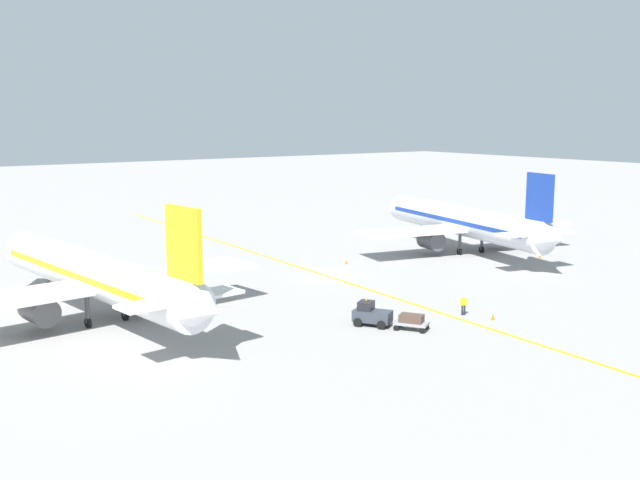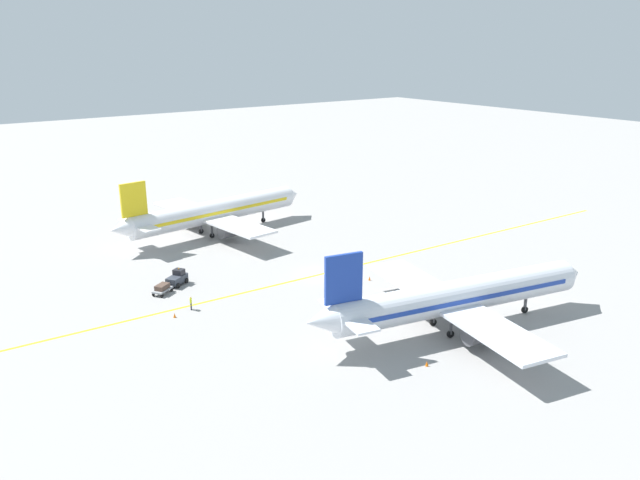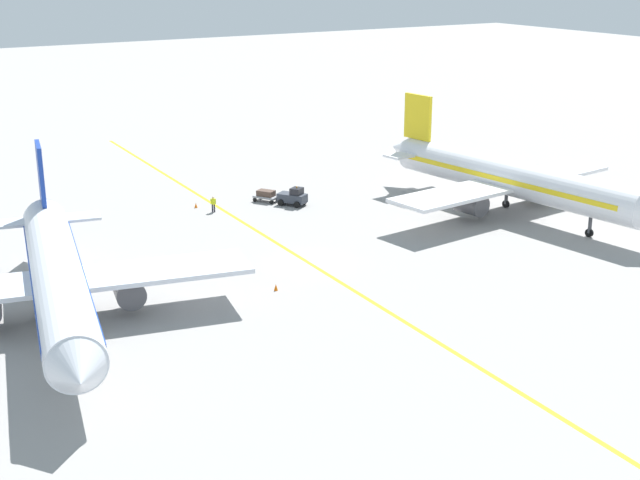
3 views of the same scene
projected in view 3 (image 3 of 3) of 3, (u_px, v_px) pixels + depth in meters
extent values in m
plane|color=gray|center=(309.00, 263.00, 76.92)|extent=(400.00, 400.00, 0.00)
cube|color=yellow|center=(309.00, 263.00, 76.92)|extent=(4.87, 119.93, 0.01)
cylinder|color=white|center=(513.00, 178.00, 90.08)|extent=(7.13, 30.22, 3.60)
cone|color=white|center=(402.00, 148.00, 102.37)|extent=(3.39, 3.34, 3.06)
cube|color=yellow|center=(513.00, 177.00, 90.03)|extent=(6.82, 27.24, 0.50)
cube|color=white|center=(505.00, 183.00, 91.05)|extent=(28.42, 8.48, 0.36)
cylinder|color=#4C4C51|center=(535.00, 188.00, 94.36)|extent=(2.56, 3.44, 2.20)
cylinder|color=#4C4C51|center=(470.00, 203.00, 88.52)|extent=(2.56, 3.44, 2.20)
cube|color=yellow|center=(418.00, 117.00, 99.26)|extent=(0.83, 4.01, 5.00)
cube|color=white|center=(420.00, 152.00, 100.09)|extent=(9.22, 3.45, 0.24)
cylinder|color=#4C4C51|center=(590.00, 223.00, 83.61)|extent=(0.36, 0.36, 2.00)
cylinder|color=black|center=(589.00, 233.00, 83.92)|extent=(0.37, 0.83, 0.80)
cylinder|color=#4C4C51|center=(506.00, 195.00, 93.25)|extent=(0.36, 0.36, 2.00)
cylinder|color=black|center=(506.00, 204.00, 93.56)|extent=(0.37, 0.83, 0.80)
cylinder|color=#4C4C51|center=(486.00, 200.00, 91.39)|extent=(0.36, 0.36, 2.00)
cylinder|color=black|center=(485.00, 209.00, 91.69)|extent=(0.37, 0.83, 0.80)
cylinder|color=silver|center=(57.00, 277.00, 62.74)|extent=(9.47, 30.12, 3.60)
cone|color=silver|center=(79.00, 375.00, 48.23)|extent=(3.83, 3.03, 3.42)
cone|color=silver|center=(44.00, 212.00, 77.44)|extent=(3.59, 3.55, 3.06)
cube|color=#193899|center=(57.00, 275.00, 62.70)|extent=(8.92, 27.19, 0.50)
cube|color=silver|center=(57.00, 282.00, 63.86)|extent=(28.48, 10.65, 0.36)
cylinder|color=#4C4C51|center=(129.00, 290.00, 65.85)|extent=(2.79, 3.57, 2.20)
cube|color=#193899|center=(41.00, 173.00, 73.96)|extent=(1.15, 3.99, 5.00)
cube|color=silver|center=(45.00, 220.00, 74.72)|extent=(9.30, 4.14, 0.24)
cylinder|color=#4C4C51|center=(72.00, 365.00, 54.88)|extent=(0.36, 0.36, 2.00)
cylinder|color=black|center=(73.00, 379.00, 55.19)|extent=(0.43, 0.84, 0.80)
cylinder|color=#4C4C51|center=(81.00, 296.00, 65.79)|extent=(0.36, 0.36, 2.00)
cylinder|color=black|center=(82.00, 309.00, 66.10)|extent=(0.43, 0.84, 0.80)
cylinder|color=#4C4C51|center=(36.00, 302.00, 64.77)|extent=(0.36, 0.36, 2.00)
cylinder|color=black|center=(37.00, 314.00, 65.07)|extent=(0.43, 0.84, 0.80)
cube|color=#333842|center=(292.00, 198.00, 94.37)|extent=(2.88, 3.34, 0.90)
cube|color=black|center=(297.00, 191.00, 93.89)|extent=(1.67, 1.61, 0.70)
sphere|color=orange|center=(297.00, 187.00, 93.76)|extent=(0.16, 0.16, 0.16)
cylinder|color=black|center=(304.00, 201.00, 94.73)|extent=(0.59, 0.72, 0.70)
cylinder|color=black|center=(297.00, 205.00, 93.46)|extent=(0.59, 0.72, 0.70)
cylinder|color=black|center=(288.00, 199.00, 95.56)|extent=(0.59, 0.72, 0.70)
cylinder|color=black|center=(281.00, 203.00, 94.28)|extent=(0.59, 0.72, 0.70)
cube|color=gray|center=(266.00, 197.00, 95.81)|extent=(2.58, 2.95, 0.20)
cube|color=#4C382D|center=(266.00, 193.00, 95.68)|extent=(1.92, 2.14, 0.60)
cylinder|color=black|center=(277.00, 199.00, 96.00)|extent=(0.35, 0.45, 0.44)
cylinder|color=black|center=(272.00, 202.00, 94.93)|extent=(0.35, 0.45, 0.44)
cylinder|color=black|center=(261.00, 197.00, 96.88)|extent=(0.35, 0.45, 0.44)
cylinder|color=black|center=(255.00, 200.00, 95.81)|extent=(0.35, 0.45, 0.44)
cylinder|color=#23232D|center=(212.00, 208.00, 91.94)|extent=(0.16, 0.16, 0.85)
cylinder|color=#23232D|center=(214.00, 208.00, 91.96)|extent=(0.16, 0.16, 0.85)
cube|color=#CCD819|center=(213.00, 201.00, 91.73)|extent=(0.42, 0.36, 0.60)
cylinder|color=#CCD819|center=(211.00, 201.00, 91.71)|extent=(0.10, 0.10, 0.55)
cylinder|color=#CCD819|center=(216.00, 201.00, 91.75)|extent=(0.10, 0.10, 0.55)
sphere|color=beige|center=(213.00, 197.00, 91.60)|extent=(0.22, 0.22, 0.22)
cone|color=orange|center=(196.00, 205.00, 93.58)|extent=(0.32, 0.32, 0.55)
cone|color=orange|center=(276.00, 287.00, 70.69)|extent=(0.32, 0.32, 0.55)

